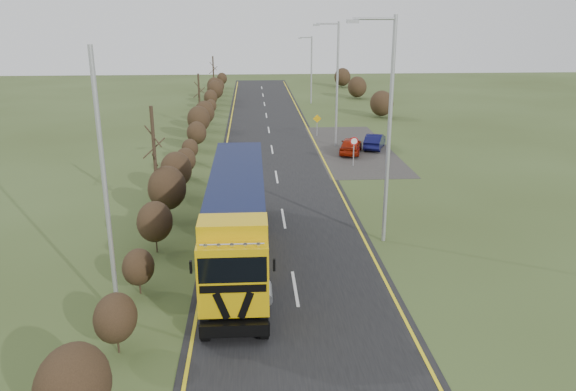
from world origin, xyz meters
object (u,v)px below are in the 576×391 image
(lorry, at_px, (237,213))
(car_red_hatchback, at_px, (351,145))
(speed_sign, at_px, (354,146))
(streetlight_near, at_px, (387,122))
(car_blue_sedan, at_px, (375,141))

(lorry, xyz_separation_m, car_red_hatchback, (8.33, 19.37, -1.55))
(car_red_hatchback, relative_size, speed_sign, 1.81)
(streetlight_near, height_order, speed_sign, streetlight_near)
(speed_sign, bearing_deg, car_blue_sedan, 63.21)
(car_blue_sedan, height_order, streetlight_near, streetlight_near)
(lorry, distance_m, speed_sign, 17.53)
(car_red_hatchback, height_order, speed_sign, speed_sign)
(speed_sign, bearing_deg, streetlight_near, -94.73)
(lorry, distance_m, car_blue_sedan, 23.51)
(speed_sign, bearing_deg, lorry, -116.73)
(lorry, bearing_deg, car_red_hatchback, 66.87)
(car_red_hatchback, distance_m, streetlight_near, 18.37)
(lorry, height_order, speed_sign, lorry)
(lorry, distance_m, car_red_hatchback, 21.14)
(car_blue_sedan, relative_size, speed_sign, 1.75)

